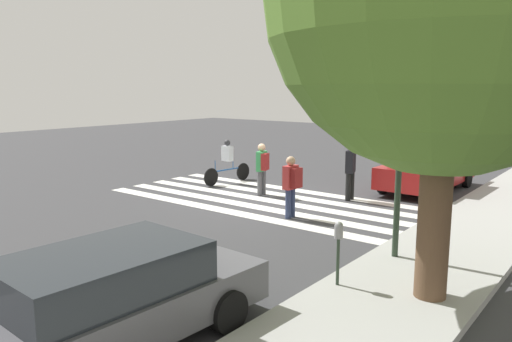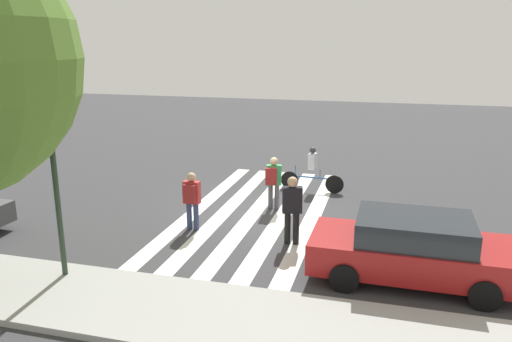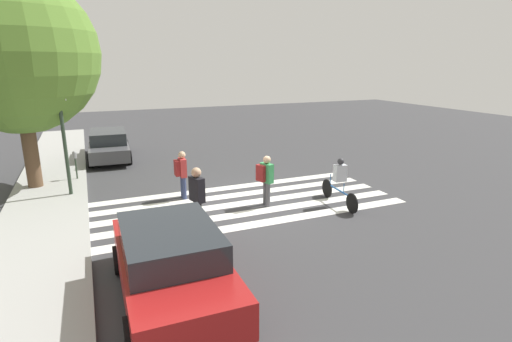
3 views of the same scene
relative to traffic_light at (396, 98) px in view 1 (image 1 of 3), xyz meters
name	(u,v)px [view 1 (image 1 of 3)]	position (x,y,z in m)	size (l,w,h in m)	color
ground_plane	(264,200)	(-2.93, -5.40, -3.29)	(60.00, 60.00, 0.00)	#38383A
sidewalk_curb	(473,233)	(-2.93, 0.85, -3.22)	(36.00, 2.50, 0.14)	#9E9E99
crosswalk_stripes	(264,199)	(-2.93, -5.40, -3.28)	(4.15, 10.00, 0.01)	silver
traffic_light	(396,98)	(0.00, 0.00, 0.00)	(0.60, 0.50, 4.70)	#283828
parking_meter	(339,240)	(2.01, -0.07, -2.35)	(0.15, 0.15, 1.26)	#283828
pedestrian_child_with_backpack	(350,167)	(-4.53, -3.24, -2.25)	(0.55, 0.36, 1.84)	black
pedestrian_adult_yellow_jacket	(292,182)	(-1.61, -3.47, -2.31)	(0.47, 0.40, 1.68)	navy
pedestrian_adult_blue_shirt	(262,165)	(-3.42, -5.83, -2.30)	(0.51, 0.48, 1.70)	#4C4C51
cyclist_mid_street	(227,160)	(-4.30, -8.11, -2.43)	(2.28, 0.42, 1.60)	black
car_parked_dark_suv	(427,168)	(-7.52, -1.89, -2.52)	(4.52, 2.13, 1.50)	maroon
car_parked_silver_sedan	(105,301)	(5.65, -1.53, -2.57)	(4.74, 2.08, 1.41)	#4C4C51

